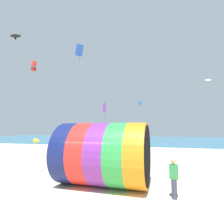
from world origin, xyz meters
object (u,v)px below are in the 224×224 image
at_px(giant_inflatable_tube, 104,154).
at_px(kite_red_box, 34,66).
at_px(beach_flag, 37,142).
at_px(kite_purple_diamond, 104,108).
at_px(kite_white_parafoil, 208,80).
at_px(kite_blue_diamond, 79,50).
at_px(kite_handler, 174,178).
at_px(kite_blue_parafoil, 140,103).
at_px(kite_black_parafoil, 16,36).

height_order(giant_inflatable_tube, kite_red_box, kite_red_box).
xyz_separation_m(kite_red_box, beach_flag, (5.23, -5.66, -8.19)).
relative_size(kite_purple_diamond, kite_red_box, 1.87).
bearing_deg(kite_white_parafoil, giant_inflatable_tube, -123.69).
xyz_separation_m(giant_inflatable_tube, beach_flag, (-5.48, 1.40, 0.44)).
distance_m(kite_white_parafoil, kite_blue_diamond, 16.11).
bearing_deg(kite_handler, kite_red_box, 150.72).
distance_m(kite_purple_diamond, beach_flag, 13.82).
bearing_deg(kite_red_box, kite_blue_diamond, 15.21).
relative_size(kite_blue_parafoil, kite_black_parafoil, 1.03).
distance_m(kite_white_parafoil, beach_flag, 20.46).
bearing_deg(kite_black_parafoil, kite_handler, -21.32).
height_order(giant_inflatable_tube, kite_handler, giant_inflatable_tube).
bearing_deg(kite_white_parafoil, kite_blue_diamond, -160.10).
distance_m(kite_black_parafoil, kite_blue_diamond, 6.74).
height_order(kite_red_box, kite_white_parafoil, kite_red_box).
bearing_deg(kite_blue_parafoil, kite_black_parafoil, -153.76).
distance_m(giant_inflatable_tube, kite_white_parafoil, 18.19).
xyz_separation_m(giant_inflatable_tube, kite_white_parafoil, (9.21, 13.82, 7.42)).
relative_size(kite_purple_diamond, beach_flag, 0.87).
bearing_deg(beach_flag, kite_purple_diamond, 85.52).
height_order(giant_inflatable_tube, beach_flag, giant_inflatable_tube).
height_order(kite_handler, kite_white_parafoil, kite_white_parafoil).
height_order(kite_blue_diamond, beach_flag, kite_blue_diamond).
relative_size(kite_white_parafoil, kite_blue_diamond, 0.34).
bearing_deg(kite_black_parafoil, kite_blue_parafoil, 26.24).
height_order(kite_black_parafoil, kite_blue_diamond, kite_black_parafoil).
bearing_deg(kite_purple_diamond, beach_flag, -94.48).
bearing_deg(giant_inflatable_tube, kite_black_parafoil, 156.82).
relative_size(kite_handler, kite_white_parafoil, 2.40).
height_order(giant_inflatable_tube, kite_blue_diamond, kite_blue_diamond).
bearing_deg(giant_inflatable_tube, beach_flag, 165.65).
xyz_separation_m(kite_blue_diamond, beach_flag, (0.17, -7.03, -10.11)).
bearing_deg(kite_black_parafoil, giant_inflatable_tube, -23.18).
xyz_separation_m(kite_red_box, kite_black_parafoil, (-0.60, -2.22, 2.56)).
distance_m(giant_inflatable_tube, kite_handler, 3.88).
bearing_deg(kite_handler, kite_purple_diamond, 117.50).
bearing_deg(giant_inflatable_tube, kite_purple_diamond, 106.97).
relative_size(kite_purple_diamond, kite_blue_parafoil, 1.71).
relative_size(kite_blue_parafoil, beach_flag, 0.51).
bearing_deg(giant_inflatable_tube, kite_handler, -15.30).
distance_m(giant_inflatable_tube, kite_blue_parafoil, 11.89).
relative_size(kite_handler, kite_red_box, 1.55).
bearing_deg(kite_purple_diamond, kite_blue_parafoil, -33.12).
bearing_deg(kite_purple_diamond, kite_red_box, -129.80).
bearing_deg(kite_blue_diamond, beach_flag, -88.62).
relative_size(kite_handler, beach_flag, 0.72).
relative_size(kite_handler, kite_blue_diamond, 0.83).
relative_size(giant_inflatable_tube, kite_handler, 2.87).
distance_m(kite_handler, kite_blue_parafoil, 13.33).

